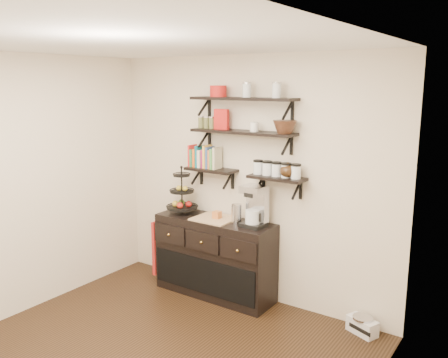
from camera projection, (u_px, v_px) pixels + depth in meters
ceiling at (129, 42)px, 3.56m from camera, size 3.50×3.50×0.02m
back_wall at (248, 179)px, 5.24m from camera, size 3.50×0.02×2.70m
left_wall at (11, 188)px, 4.80m from camera, size 0.02×3.50×2.70m
right_wall at (344, 260)px, 2.86m from camera, size 0.02×3.50×2.70m
shelf_top at (243, 99)px, 4.96m from camera, size 1.20×0.27×0.23m
shelf_mid at (243, 132)px, 5.03m from camera, size 1.20×0.27×0.23m
shelf_low_left at (211, 170)px, 5.36m from camera, size 0.60×0.25×0.23m
shelf_low_right at (277, 178)px, 4.90m from camera, size 0.60×0.25×0.23m
cookbooks at (207, 158)px, 5.37m from camera, size 0.40×0.15×0.26m
glass_canisters at (276, 170)px, 4.89m from camera, size 0.54×0.10×0.13m
sideboard at (215, 257)px, 5.39m from camera, size 1.40×0.50×0.92m
fruit_stand at (182, 198)px, 5.53m from camera, size 0.36×0.36×0.53m
candle at (217, 215)px, 5.28m from camera, size 0.08×0.08×0.08m
coffee_maker at (255, 207)px, 5.01m from camera, size 0.26×0.25×0.45m
thermal_carafe at (237, 214)px, 5.10m from camera, size 0.11×0.11×0.22m
apron at (161, 246)px, 5.71m from camera, size 0.04×0.28×0.65m
radio at (362, 325)px, 4.60m from camera, size 0.33×0.26×0.18m
recipe_box at (222, 119)px, 5.15m from camera, size 0.17×0.08×0.22m
walnut_bowl at (285, 127)px, 4.73m from camera, size 0.24×0.24×0.13m
ramekins at (254, 127)px, 4.93m from camera, size 0.09×0.09×0.10m
teapot at (288, 170)px, 4.81m from camera, size 0.24×0.20×0.16m
red_pot at (218, 91)px, 5.11m from camera, size 0.18×0.18×0.12m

